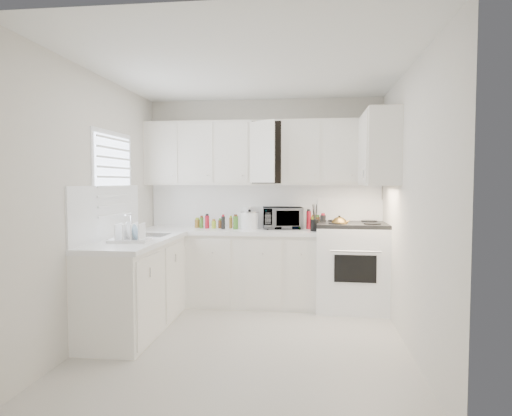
# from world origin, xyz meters

# --- Properties ---
(floor) EXTENTS (3.20, 3.20, 0.00)m
(floor) POSITION_xyz_m (0.00, 0.00, 0.00)
(floor) COLOR beige
(floor) RESTS_ON ground
(ceiling) EXTENTS (3.20, 3.20, 0.00)m
(ceiling) POSITION_xyz_m (0.00, 0.00, 2.60)
(ceiling) COLOR white
(ceiling) RESTS_ON ground
(wall_back) EXTENTS (3.00, 0.00, 3.00)m
(wall_back) POSITION_xyz_m (0.00, 1.60, 1.30)
(wall_back) COLOR silver
(wall_back) RESTS_ON ground
(wall_front) EXTENTS (3.00, 0.00, 3.00)m
(wall_front) POSITION_xyz_m (0.00, -1.60, 1.30)
(wall_front) COLOR silver
(wall_front) RESTS_ON ground
(wall_left) EXTENTS (0.00, 3.20, 3.20)m
(wall_left) POSITION_xyz_m (-1.50, 0.00, 1.30)
(wall_left) COLOR silver
(wall_left) RESTS_ON ground
(wall_right) EXTENTS (0.00, 3.20, 3.20)m
(wall_right) POSITION_xyz_m (1.50, 0.00, 1.30)
(wall_right) COLOR silver
(wall_right) RESTS_ON ground
(window_blinds) EXTENTS (0.06, 0.96, 1.06)m
(window_blinds) POSITION_xyz_m (-1.48, 0.35, 1.55)
(window_blinds) COLOR white
(window_blinds) RESTS_ON wall_left
(lower_cabinets_back) EXTENTS (2.22, 0.60, 0.90)m
(lower_cabinets_back) POSITION_xyz_m (-0.39, 1.30, 0.45)
(lower_cabinets_back) COLOR silver
(lower_cabinets_back) RESTS_ON floor
(lower_cabinets_left) EXTENTS (0.60, 1.60, 0.90)m
(lower_cabinets_left) POSITION_xyz_m (-1.20, 0.20, 0.45)
(lower_cabinets_left) COLOR silver
(lower_cabinets_left) RESTS_ON floor
(countertop_back) EXTENTS (2.24, 0.64, 0.05)m
(countertop_back) POSITION_xyz_m (-0.39, 1.29, 0.93)
(countertop_back) COLOR white
(countertop_back) RESTS_ON lower_cabinets_back
(countertop_left) EXTENTS (0.64, 1.62, 0.05)m
(countertop_left) POSITION_xyz_m (-1.19, 0.20, 0.93)
(countertop_left) COLOR white
(countertop_left) RESTS_ON lower_cabinets_left
(backsplash_back) EXTENTS (2.98, 0.02, 0.55)m
(backsplash_back) POSITION_xyz_m (0.00, 1.59, 1.23)
(backsplash_back) COLOR white
(backsplash_back) RESTS_ON wall_back
(backsplash_left) EXTENTS (0.02, 1.60, 0.55)m
(backsplash_left) POSITION_xyz_m (-1.49, 0.20, 1.23)
(backsplash_left) COLOR white
(backsplash_left) RESTS_ON wall_left
(upper_cabinets_back) EXTENTS (3.00, 0.33, 0.80)m
(upper_cabinets_back) POSITION_xyz_m (0.00, 1.44, 1.50)
(upper_cabinets_back) COLOR silver
(upper_cabinets_back) RESTS_ON wall_back
(upper_cabinets_right) EXTENTS (0.33, 0.90, 0.80)m
(upper_cabinets_right) POSITION_xyz_m (1.33, 0.82, 1.50)
(upper_cabinets_right) COLOR silver
(upper_cabinets_right) RESTS_ON wall_right
(sink) EXTENTS (0.42, 0.38, 0.30)m
(sink) POSITION_xyz_m (-1.19, 0.55, 1.07)
(sink) COLOR gray
(sink) RESTS_ON countertop_left
(stove) EXTENTS (0.89, 0.74, 1.34)m
(stove) POSITION_xyz_m (1.12, 1.25, 0.67)
(stove) COLOR white
(stove) RESTS_ON floor
(tea_kettle) EXTENTS (0.26, 0.23, 0.22)m
(tea_kettle) POSITION_xyz_m (0.94, 1.09, 1.05)
(tea_kettle) COLOR olive
(tea_kettle) RESTS_ON stove
(frying_pan) EXTENTS (0.37, 0.53, 0.04)m
(frying_pan) POSITION_xyz_m (1.30, 1.41, 0.97)
(frying_pan) COLOR black
(frying_pan) RESTS_ON stove
(microwave) EXTENTS (0.52, 0.34, 0.33)m
(microwave) POSITION_xyz_m (0.25, 1.42, 1.12)
(microwave) COLOR gray
(microwave) RESTS_ON countertop_back
(rice_cooker) EXTENTS (0.29, 0.29, 0.24)m
(rice_cooker) POSITION_xyz_m (-0.16, 1.34, 1.07)
(rice_cooker) COLOR white
(rice_cooker) RESTS_ON countertop_back
(paper_towel) EXTENTS (0.12, 0.12, 0.27)m
(paper_towel) POSITION_xyz_m (-0.21, 1.52, 1.08)
(paper_towel) COLOR white
(paper_towel) RESTS_ON countertop_back
(utensil_crock) EXTENTS (0.11, 0.11, 0.33)m
(utensil_crock) POSITION_xyz_m (0.65, 1.17, 1.12)
(utensil_crock) COLOR black
(utensil_crock) RESTS_ON countertop_back
(dish_rack) EXTENTS (0.41, 0.32, 0.21)m
(dish_rack) POSITION_xyz_m (-1.17, -0.01, 1.05)
(dish_rack) COLOR white
(dish_rack) RESTS_ON countertop_left
(spice_left_0) EXTENTS (0.06, 0.06, 0.13)m
(spice_left_0) POSITION_xyz_m (-0.85, 1.42, 1.02)
(spice_left_0) COLOR olive
(spice_left_0) RESTS_ON countertop_back
(spice_left_1) EXTENTS (0.06, 0.06, 0.13)m
(spice_left_1) POSITION_xyz_m (-0.78, 1.33, 1.02)
(spice_left_1) COLOR #427828
(spice_left_1) RESTS_ON countertop_back
(spice_left_2) EXTENTS (0.06, 0.06, 0.13)m
(spice_left_2) POSITION_xyz_m (-0.70, 1.42, 1.02)
(spice_left_2) COLOR #B21728
(spice_left_2) RESTS_ON countertop_back
(spice_left_3) EXTENTS (0.06, 0.06, 0.13)m
(spice_left_3) POSITION_xyz_m (-0.62, 1.33, 1.02)
(spice_left_3) COLOR #A9C72E
(spice_left_3) RESTS_ON countertop_back
(spice_left_4) EXTENTS (0.06, 0.06, 0.13)m
(spice_left_4) POSITION_xyz_m (-0.55, 1.42, 1.02)
(spice_left_4) COLOR brown
(spice_left_4) RESTS_ON countertop_back
(spice_left_5) EXTENTS (0.06, 0.06, 0.13)m
(spice_left_5) POSITION_xyz_m (-0.47, 1.33, 1.02)
(spice_left_5) COLOR black
(spice_left_5) RESTS_ON countertop_back
(spice_left_6) EXTENTS (0.06, 0.06, 0.13)m
(spice_left_6) POSITION_xyz_m (-0.40, 1.42, 1.02)
(spice_left_6) COLOR olive
(spice_left_6) RESTS_ON countertop_back
(spice_left_7) EXTENTS (0.06, 0.06, 0.13)m
(spice_left_7) POSITION_xyz_m (-0.32, 1.33, 1.02)
(spice_left_7) COLOR #427828
(spice_left_7) RESTS_ON countertop_back
(sauce_right_0) EXTENTS (0.06, 0.06, 0.19)m
(sauce_right_0) POSITION_xyz_m (0.58, 1.46, 1.05)
(sauce_right_0) COLOR #B21728
(sauce_right_0) RESTS_ON countertop_back
(sauce_right_1) EXTENTS (0.06, 0.06, 0.19)m
(sauce_right_1) POSITION_xyz_m (0.64, 1.40, 1.05)
(sauce_right_1) COLOR #A9C72E
(sauce_right_1) RESTS_ON countertop_back
(sauce_right_2) EXTENTS (0.06, 0.06, 0.19)m
(sauce_right_2) POSITION_xyz_m (0.69, 1.46, 1.05)
(sauce_right_2) COLOR brown
(sauce_right_2) RESTS_ON countertop_back
(sauce_right_3) EXTENTS (0.06, 0.06, 0.19)m
(sauce_right_3) POSITION_xyz_m (0.74, 1.40, 1.05)
(sauce_right_3) COLOR black
(sauce_right_3) RESTS_ON countertop_back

